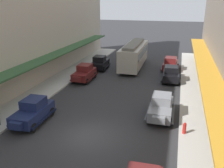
{
  "coord_description": "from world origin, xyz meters",
  "views": [
    {
      "loc": [
        5.54,
        -13.7,
        8.9
      ],
      "look_at": [
        0.0,
        6.0,
        1.8
      ],
      "focal_mm": 38.91,
      "sensor_mm": 36.0,
      "label": 1
    }
  ],
  "objects_px": {
    "parked_car_1": "(161,106)",
    "parked_car_2": "(171,73)",
    "parked_car_5": "(171,64)",
    "parked_car_6": "(100,62)",
    "streetcar": "(134,54)",
    "fire_hydrant": "(184,128)",
    "parked_car_3": "(84,72)",
    "parked_car_4": "(33,111)"
  },
  "relations": [
    {
      "from": "parked_car_3",
      "to": "parked_car_4",
      "type": "bearing_deg",
      "value": -89.57
    },
    {
      "from": "streetcar",
      "to": "parked_car_3",
      "type": "bearing_deg",
      "value": -121.98
    },
    {
      "from": "parked_car_4",
      "to": "parked_car_5",
      "type": "distance_m",
      "value": 19.95
    },
    {
      "from": "parked_car_6",
      "to": "parked_car_5",
      "type": "bearing_deg",
      "value": 11.49
    },
    {
      "from": "parked_car_4",
      "to": "parked_car_6",
      "type": "xyz_separation_m",
      "value": [
        0.15,
        15.75,
        0.0
      ]
    },
    {
      "from": "parked_car_1",
      "to": "parked_car_6",
      "type": "xyz_separation_m",
      "value": [
        -9.18,
        12.26,
        0.0
      ]
    },
    {
      "from": "parked_car_1",
      "to": "streetcar",
      "type": "relative_size",
      "value": 0.44
    },
    {
      "from": "parked_car_2",
      "to": "streetcar",
      "type": "bearing_deg",
      "value": 137.54
    },
    {
      "from": "parked_car_3",
      "to": "parked_car_6",
      "type": "distance_m",
      "value": 5.08
    },
    {
      "from": "parked_car_2",
      "to": "parked_car_4",
      "type": "distance_m",
      "value": 16.16
    },
    {
      "from": "parked_car_1",
      "to": "parked_car_6",
      "type": "bearing_deg",
      "value": 126.82
    },
    {
      "from": "streetcar",
      "to": "parked_car_6",
      "type": "bearing_deg",
      "value": -154.1
    },
    {
      "from": "parked_car_6",
      "to": "parked_car_2",
      "type": "bearing_deg",
      "value": -16.28
    },
    {
      "from": "parked_car_3",
      "to": "parked_car_6",
      "type": "bearing_deg",
      "value": 87.38
    },
    {
      "from": "fire_hydrant",
      "to": "parked_car_1",
      "type": "bearing_deg",
      "value": 127.22
    },
    {
      "from": "fire_hydrant",
      "to": "streetcar",
      "type": "bearing_deg",
      "value": 112.1
    },
    {
      "from": "parked_car_3",
      "to": "parked_car_4",
      "type": "xyz_separation_m",
      "value": [
        0.08,
        -10.67,
        0.0
      ]
    },
    {
      "from": "parked_car_1",
      "to": "parked_car_4",
      "type": "xyz_separation_m",
      "value": [
        -9.33,
        -3.48,
        0.0
      ]
    },
    {
      "from": "parked_car_1",
      "to": "parked_car_5",
      "type": "relative_size",
      "value": 0.99
    },
    {
      "from": "parked_car_5",
      "to": "fire_hydrant",
      "type": "relative_size",
      "value": 5.27
    },
    {
      "from": "parked_car_5",
      "to": "parked_car_1",
      "type": "bearing_deg",
      "value": -90.12
    },
    {
      "from": "parked_car_2",
      "to": "parked_car_4",
      "type": "bearing_deg",
      "value": -126.57
    },
    {
      "from": "parked_car_2",
      "to": "parked_car_5",
      "type": "xyz_separation_m",
      "value": [
        -0.27,
        4.64,
        0.0
      ]
    },
    {
      "from": "parked_car_1",
      "to": "parked_car_2",
      "type": "xyz_separation_m",
      "value": [
        0.3,
        9.49,
        0.0
      ]
    },
    {
      "from": "parked_car_1",
      "to": "fire_hydrant",
      "type": "relative_size",
      "value": 5.2
    },
    {
      "from": "streetcar",
      "to": "fire_hydrant",
      "type": "bearing_deg",
      "value": -67.9
    },
    {
      "from": "parked_car_2",
      "to": "parked_car_3",
      "type": "height_order",
      "value": "same"
    },
    {
      "from": "parked_car_3",
      "to": "parked_car_4",
      "type": "relative_size",
      "value": 1.0
    },
    {
      "from": "parked_car_1",
      "to": "fire_hydrant",
      "type": "height_order",
      "value": "parked_car_1"
    },
    {
      "from": "parked_car_1",
      "to": "fire_hydrant",
      "type": "distance_m",
      "value": 3.03
    },
    {
      "from": "parked_car_3",
      "to": "streetcar",
      "type": "xyz_separation_m",
      "value": [
        4.45,
        7.13,
        0.96
      ]
    },
    {
      "from": "parked_car_2",
      "to": "parked_car_3",
      "type": "bearing_deg",
      "value": -166.62
    },
    {
      "from": "parked_car_6",
      "to": "fire_hydrant",
      "type": "distance_m",
      "value": 18.33
    },
    {
      "from": "parked_car_2",
      "to": "fire_hydrant",
      "type": "xyz_separation_m",
      "value": [
        1.52,
        -11.89,
        -0.38
      ]
    },
    {
      "from": "parked_car_2",
      "to": "fire_hydrant",
      "type": "distance_m",
      "value": 11.99
    },
    {
      "from": "parked_car_5",
      "to": "streetcar",
      "type": "xyz_separation_m",
      "value": [
        -4.99,
        0.18,
        0.96
      ]
    },
    {
      "from": "parked_car_1",
      "to": "parked_car_3",
      "type": "relative_size",
      "value": 1.0
    },
    {
      "from": "parked_car_3",
      "to": "streetcar",
      "type": "relative_size",
      "value": 0.44
    },
    {
      "from": "parked_car_1",
      "to": "parked_car_5",
      "type": "height_order",
      "value": "same"
    },
    {
      "from": "parked_car_1",
      "to": "parked_car_2",
      "type": "relative_size",
      "value": 0.99
    },
    {
      "from": "parked_car_1",
      "to": "parked_car_3",
      "type": "distance_m",
      "value": 11.84
    },
    {
      "from": "parked_car_2",
      "to": "fire_hydrant",
      "type": "bearing_deg",
      "value": -82.71
    }
  ]
}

